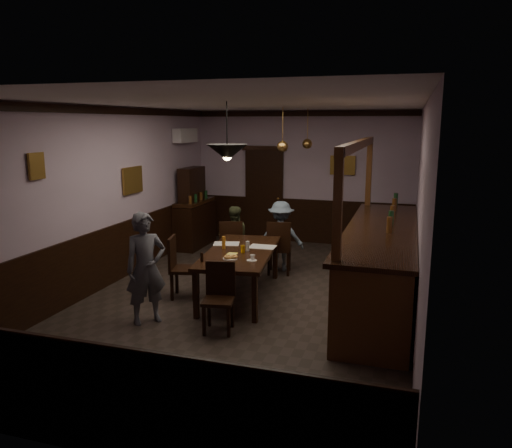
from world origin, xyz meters
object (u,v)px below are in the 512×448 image
at_px(coffee_cup, 253,257).
at_px(pendant_brass_mid, 282,147).
at_px(chair_near, 219,294).
at_px(chair_far_right, 279,245).
at_px(bar_counter, 381,263).
at_px(pendant_brass_far, 307,144).
at_px(soda_can, 243,249).
at_px(person_seated_right, 281,236).
at_px(chair_far_left, 231,244).
at_px(sideboard, 194,215).
at_px(person_standing, 146,268).
at_px(chair_side, 179,264).
at_px(dining_table, 240,255).
at_px(pendant_iron, 227,152).
at_px(person_seated_left, 234,237).

distance_m(coffee_cup, pendant_brass_mid, 2.63).
bearing_deg(chair_near, chair_far_right, 76.21).
height_order(bar_counter, pendant_brass_far, pendant_brass_far).
bearing_deg(soda_can, bar_counter, 13.35).
bearing_deg(person_seated_right, chair_near, 81.54).
xyz_separation_m(chair_far_left, sideboard, (-1.48, 1.64, 0.17)).
xyz_separation_m(person_standing, sideboard, (-1.18, 4.22, -0.07)).
bearing_deg(chair_side, person_standing, 167.04).
xyz_separation_m(dining_table, person_seated_right, (0.25, 1.59, -0.03)).
bearing_deg(pendant_iron, chair_side, 154.83).
bearing_deg(pendant_iron, dining_table, 97.25).
bearing_deg(chair_near, person_standing, 172.14).
distance_m(coffee_cup, pendant_brass_far, 3.72).
xyz_separation_m(chair_side, pendant_brass_mid, (1.14, 2.00, 1.76)).
bearing_deg(soda_can, chair_near, -86.31).
bearing_deg(soda_can, pendant_brass_mid, 84.94).
distance_m(chair_near, coffee_cup, 0.91).
height_order(chair_far_left, person_seated_left, person_seated_left).
distance_m(chair_side, pendant_iron, 2.10).
xyz_separation_m(chair_far_right, person_standing, (-1.17, -2.69, 0.23)).
bearing_deg(bar_counter, pendant_brass_mid, 145.50).
bearing_deg(chair_far_right, bar_counter, 143.21).
height_order(chair_side, pendant_iron, pendant_iron).
height_order(person_seated_right, bar_counter, bar_counter).
xyz_separation_m(coffee_cup, pendant_iron, (-0.26, -0.31, 1.53)).
bearing_deg(chair_far_left, pendant_brass_far, -139.68).
height_order(dining_table, pendant_iron, pendant_iron).
height_order(chair_side, soda_can, chair_side).
bearing_deg(sideboard, person_seated_right, -28.32).
height_order(dining_table, person_seated_left, person_seated_left).
bearing_deg(person_seated_left, chair_far_left, 79.22).
bearing_deg(coffee_cup, person_seated_left, 109.81).
bearing_deg(chair_far_left, bar_counter, 144.42).
height_order(chair_side, person_seated_left, person_seated_left).
bearing_deg(dining_table, chair_far_right, 77.58).
bearing_deg(chair_far_left, chair_side, 60.16).
relative_size(chair_near, chair_side, 0.93).
height_order(person_seated_left, soda_can, person_seated_left).
distance_m(sideboard, pendant_brass_mid, 3.04).
bearing_deg(soda_can, chair_far_right, 81.85).
height_order(chair_near, coffee_cup, chair_near).
relative_size(person_seated_left, coffee_cup, 14.87).
xyz_separation_m(pendant_iron, pendant_brass_far, (0.34, 3.71, -0.03)).
xyz_separation_m(chair_far_right, person_seated_left, (-0.93, 0.17, 0.05)).
bearing_deg(sideboard, chair_far_left, -47.96).
relative_size(person_seated_left, person_seated_right, 0.91).
xyz_separation_m(dining_table, pendant_brass_mid, (0.24, 1.67, 1.61)).
height_order(person_standing, bar_counter, bar_counter).
bearing_deg(person_seated_right, pendant_brass_mid, -91.38).
relative_size(chair_far_left, sideboard, 0.55).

